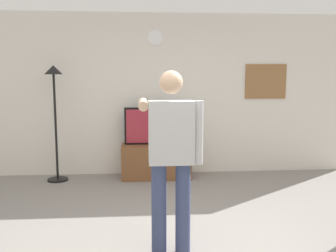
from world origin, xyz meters
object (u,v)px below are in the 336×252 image
Objects in this scene: tv_stand at (156,161)px; wall_clock at (155,38)px; floor_lamp at (55,99)px; television at (156,126)px; person_standing_nearer_lamp at (171,152)px; framed_picture at (266,81)px.

wall_clock reaches higher than tv_stand.
floor_lamp is at bearing -167.76° from wall_clock.
wall_clock reaches higher than television.
floor_lamp is 1.07× the size of person_standing_nearer_lamp.
television is at bearing 90.00° from tv_stand.
person_standing_nearer_lamp is (0.03, -2.61, 0.70)m from tv_stand.
framed_picture is 3.51m from floor_lamp.
framed_picture is (1.89, 0.00, -0.72)m from wall_clock.
tv_stand is 0.58m from television.
framed_picture reaches higher than person_standing_nearer_lamp.
wall_clock reaches higher than framed_picture.
framed_picture is at bearing 0.15° from wall_clock.
wall_clock is 0.13× the size of floor_lamp.
tv_stand is at bearing -90.00° from television.
person_standing_nearer_lamp reaches higher than television.
tv_stand is at bearing 90.59° from person_standing_nearer_lamp.
person_standing_nearer_lamp is at bearing -57.78° from floor_lamp.
framed_picture is 0.39× the size of floor_lamp.
tv_stand is 0.66× the size of person_standing_nearer_lamp.
framed_picture is at bearing 57.31° from person_standing_nearer_lamp.
television is 0.56× the size of floor_lamp.
person_standing_nearer_lamp is at bearing -89.41° from tv_stand.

